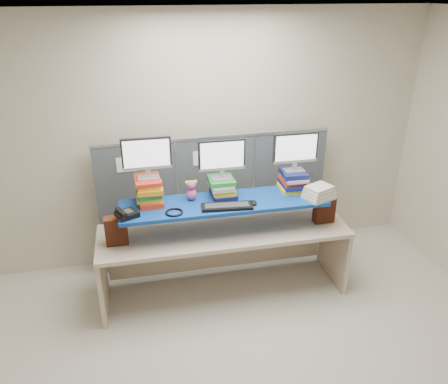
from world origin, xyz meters
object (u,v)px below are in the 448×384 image
object	(u,v)px
desk	(224,242)
monitor_center	(222,157)
keyboard	(227,206)
monitor_left	(147,156)
desk_phone	(126,214)
blue_board	(224,203)
monitor_right	(295,150)

from	to	relation	value
desk	monitor_center	bearing A→B (deg)	87.80
desk	keyboard	world-z (taller)	keyboard
monitor_left	desk_phone	bearing A→B (deg)	-133.53
keyboard	monitor_center	bearing A→B (deg)	94.03
monitor_left	monitor_center	size ratio (longest dim) A/B	1.00
monitor_left	desk_phone	xyz separation A→B (m)	(-0.24, -0.23, -0.45)
blue_board	monitor_left	xyz separation A→B (m)	(-0.70, 0.14, 0.50)
desk	monitor_center	xyz separation A→B (m)	(0.01, 0.12, 0.88)
monitor_center	monitor_right	distance (m)	0.74
desk	keyboard	bearing A→B (deg)	-90.39
desk_phone	blue_board	bearing A→B (deg)	-17.47
blue_board	desk_phone	size ratio (longest dim) A/B	8.60
desk	desk_phone	world-z (taller)	desk_phone
desk	blue_board	xyz separation A→B (m)	(0.00, 0.00, 0.45)
monitor_center	desk_phone	bearing A→B (deg)	-165.58
blue_board	keyboard	world-z (taller)	keyboard
monitor_center	monitor_right	world-z (taller)	monitor_right
desk	monitor_center	world-z (taller)	monitor_center
desk	monitor_left	bearing A→B (deg)	170.43
keyboard	desk_phone	bearing A→B (deg)	-175.71
monitor_center	monitor_right	xyz separation A→B (m)	(0.74, -0.02, 0.02)
keyboard	desk_phone	xyz separation A→B (m)	(-0.93, 0.04, 0.01)
monitor_right	monitor_left	bearing A→B (deg)	180.00
desk	monitor_right	world-z (taller)	monitor_right
monitor_left	monitor_right	distance (m)	1.45
desk	blue_board	bearing A→B (deg)	1.72
blue_board	monitor_left	bearing A→B (deg)	170.43
desk	monitor_left	distance (m)	1.19
desk	monitor_center	distance (m)	0.89
monitor_right	keyboard	world-z (taller)	monitor_right
monitor_left	keyboard	world-z (taller)	monitor_left
desk	keyboard	distance (m)	0.50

